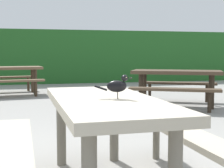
{
  "coord_description": "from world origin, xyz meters",
  "views": [
    {
      "loc": [
        -0.67,
        -2.55,
        1.08
      ],
      "look_at": [
        -0.03,
        0.06,
        0.84
      ],
      "focal_mm": 53.99,
      "sensor_mm": 36.0,
      "label": 1
    }
  ],
  "objects_px": {
    "picnic_table_foreground": "(105,121)",
    "picnic_table_far_centre": "(7,74)",
    "bird_grackle": "(118,85)",
    "picnic_table_mid_left": "(176,79)"
  },
  "relations": [
    {
      "from": "picnic_table_foreground",
      "to": "picnic_table_far_centre",
      "type": "relative_size",
      "value": 0.95
    },
    {
      "from": "bird_grackle",
      "to": "picnic_table_mid_left",
      "type": "distance_m",
      "value": 4.6
    },
    {
      "from": "picnic_table_mid_left",
      "to": "picnic_table_far_centre",
      "type": "height_order",
      "value": "same"
    },
    {
      "from": "bird_grackle",
      "to": "picnic_table_mid_left",
      "type": "xyz_separation_m",
      "value": [
        2.3,
        3.97,
        -0.29
      ]
    },
    {
      "from": "picnic_table_foreground",
      "to": "picnic_table_mid_left",
      "type": "bearing_deg",
      "value": 58.54
    },
    {
      "from": "bird_grackle",
      "to": "picnic_table_far_centre",
      "type": "height_order",
      "value": "bird_grackle"
    },
    {
      "from": "picnic_table_foreground",
      "to": "bird_grackle",
      "type": "bearing_deg",
      "value": -44.7
    },
    {
      "from": "bird_grackle",
      "to": "picnic_table_mid_left",
      "type": "height_order",
      "value": "bird_grackle"
    },
    {
      "from": "picnic_table_mid_left",
      "to": "picnic_table_far_centre",
      "type": "bearing_deg",
      "value": 141.01
    },
    {
      "from": "picnic_table_far_centre",
      "to": "picnic_table_mid_left",
      "type": "bearing_deg",
      "value": -38.99
    }
  ]
}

